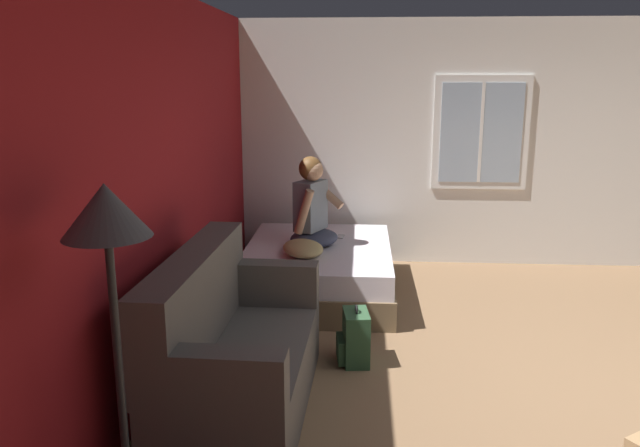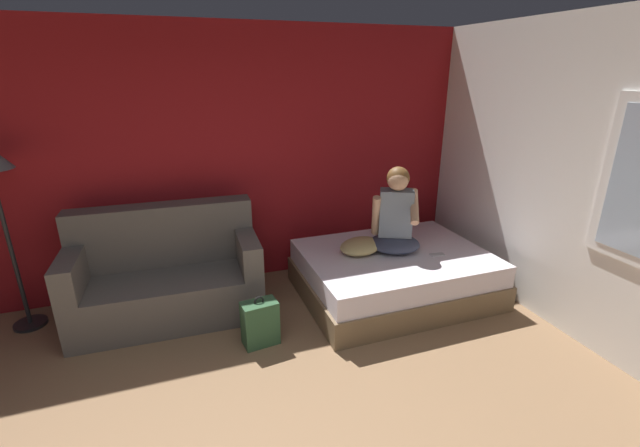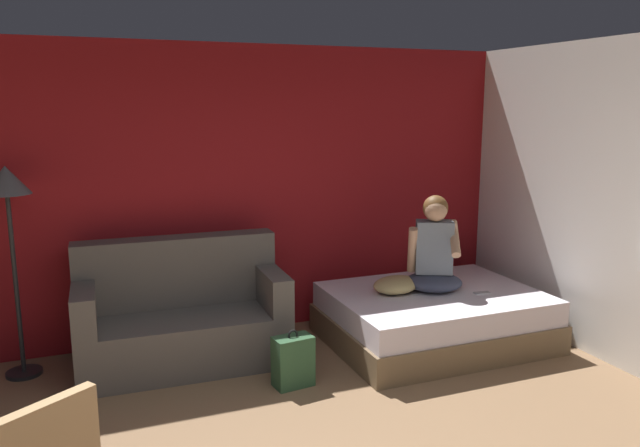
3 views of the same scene
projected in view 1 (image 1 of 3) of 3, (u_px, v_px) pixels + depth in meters
ground_plane at (614, 402)px, 4.14m from camera, size 40.00×40.00×0.00m
wall_back_accent at (140, 196)px, 4.02m from camera, size 11.20×0.16×2.70m
wall_side_with_window at (515, 145)px, 6.90m from camera, size 0.19×7.49×2.70m
bed at (318, 270)px, 6.13m from camera, size 1.89×1.44×0.48m
couch at (231, 352)px, 3.97m from camera, size 1.73×0.88×1.04m
person_seated at (312, 210)px, 6.01m from camera, size 0.66×0.63×0.88m
backpack at (355, 338)px, 4.66m from camera, size 0.32×0.26×0.46m
throw_pillow at (303, 248)px, 5.75m from camera, size 0.58×0.52×0.14m
cell_phone at (340, 236)px, 6.42m from camera, size 0.15×0.08×0.01m
floor_lamp at (109, 249)px, 2.53m from camera, size 0.36×0.36×1.70m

